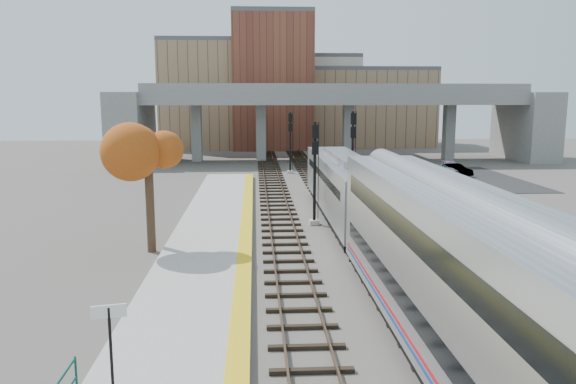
{
  "coord_description": "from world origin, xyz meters",
  "views": [
    {
      "loc": [
        -4.79,
        -25.6,
        7.94
      ],
      "look_at": [
        -2.89,
        6.4,
        2.5
      ],
      "focal_mm": 35.0,
      "sensor_mm": 36.0,
      "label": 1
    }
  ],
  "objects_px": {
    "tree": "(147,141)",
    "car_c": "(450,168)",
    "signal_mast_far": "(290,145)",
    "car_a": "(443,175)",
    "signal_mast_near": "(315,177)",
    "coach": "(486,303)",
    "locomotive": "(344,185)",
    "car_b": "(456,170)",
    "signal_mast_mid": "(352,155)"
  },
  "relations": [
    {
      "from": "signal_mast_far",
      "to": "car_c",
      "type": "height_order",
      "value": "signal_mast_far"
    },
    {
      "from": "coach",
      "to": "tree",
      "type": "distance_m",
      "value": 19.31
    },
    {
      "from": "coach",
      "to": "car_b",
      "type": "distance_m",
      "value": 44.7
    },
    {
      "from": "car_b",
      "to": "signal_mast_mid",
      "type": "bearing_deg",
      "value": -167.16
    },
    {
      "from": "signal_mast_far",
      "to": "car_a",
      "type": "xyz_separation_m",
      "value": [
        14.02,
        -7.04,
        -2.37
      ]
    },
    {
      "from": "signal_mast_near",
      "to": "car_c",
      "type": "distance_m",
      "value": 27.5
    },
    {
      "from": "signal_mast_near",
      "to": "car_a",
      "type": "bearing_deg",
      "value": 50.54
    },
    {
      "from": "signal_mast_mid",
      "to": "car_a",
      "type": "distance_m",
      "value": 12.44
    },
    {
      "from": "signal_mast_far",
      "to": "car_b",
      "type": "distance_m",
      "value": 17.09
    },
    {
      "from": "signal_mast_mid",
      "to": "car_b",
      "type": "distance_m",
      "value": 16.98
    },
    {
      "from": "signal_mast_mid",
      "to": "tree",
      "type": "relative_size",
      "value": 0.88
    },
    {
      "from": "locomotive",
      "to": "signal_mast_far",
      "type": "height_order",
      "value": "signal_mast_far"
    },
    {
      "from": "tree",
      "to": "car_b",
      "type": "height_order",
      "value": "tree"
    },
    {
      "from": "coach",
      "to": "signal_mast_far",
      "type": "distance_m",
      "value": 45.21
    },
    {
      "from": "signal_mast_far",
      "to": "tree",
      "type": "relative_size",
      "value": 0.83
    },
    {
      "from": "signal_mast_near",
      "to": "car_a",
      "type": "xyz_separation_m",
      "value": [
        14.02,
        17.03,
        -2.39
      ]
    },
    {
      "from": "car_b",
      "to": "signal_mast_far",
      "type": "bearing_deg",
      "value": 141.27
    },
    {
      "from": "signal_mast_near",
      "to": "car_a",
      "type": "distance_m",
      "value": 22.18
    },
    {
      "from": "signal_mast_far",
      "to": "car_c",
      "type": "relative_size",
      "value": 1.43
    },
    {
      "from": "signal_mast_mid",
      "to": "car_c",
      "type": "distance_m",
      "value": 17.35
    },
    {
      "from": "signal_mast_far",
      "to": "signal_mast_near",
      "type": "bearing_deg",
      "value": -90.0
    },
    {
      "from": "locomotive",
      "to": "car_b",
      "type": "bearing_deg",
      "value": 53.4
    },
    {
      "from": "tree",
      "to": "car_c",
      "type": "distance_m",
      "value": 37.9
    },
    {
      "from": "signal_mast_mid",
      "to": "signal_mast_far",
      "type": "bearing_deg",
      "value": 106.25
    },
    {
      "from": "car_a",
      "to": "signal_mast_mid",
      "type": "bearing_deg",
      "value": -165.53
    },
    {
      "from": "tree",
      "to": "locomotive",
      "type": "bearing_deg",
      "value": 32.57
    },
    {
      "from": "signal_mast_far",
      "to": "tree",
      "type": "distance_m",
      "value": 31.18
    },
    {
      "from": "signal_mast_near",
      "to": "car_c",
      "type": "relative_size",
      "value": 1.44
    },
    {
      "from": "coach",
      "to": "car_c",
      "type": "relative_size",
      "value": 5.6
    },
    {
      "from": "coach",
      "to": "car_a",
      "type": "relative_size",
      "value": 6.68
    },
    {
      "from": "car_b",
      "to": "locomotive",
      "type": "bearing_deg",
      "value": -155.26
    },
    {
      "from": "signal_mast_mid",
      "to": "coach",
      "type": "bearing_deg",
      "value": -93.68
    },
    {
      "from": "signal_mast_near",
      "to": "car_c",
      "type": "xyz_separation_m",
      "value": [
        16.36,
        21.98,
        -2.38
      ]
    },
    {
      "from": "signal_mast_near",
      "to": "signal_mast_mid",
      "type": "relative_size",
      "value": 0.94
    },
    {
      "from": "tree",
      "to": "car_b",
      "type": "bearing_deg",
      "value": 46.09
    },
    {
      "from": "coach",
      "to": "tree",
      "type": "relative_size",
      "value": 3.23
    },
    {
      "from": "coach",
      "to": "signal_mast_near",
      "type": "height_order",
      "value": "signal_mast_near"
    },
    {
      "from": "signal_mast_mid",
      "to": "car_b",
      "type": "bearing_deg",
      "value": 41.5
    },
    {
      "from": "signal_mast_far",
      "to": "car_b",
      "type": "height_order",
      "value": "signal_mast_far"
    },
    {
      "from": "car_c",
      "to": "locomotive",
      "type": "bearing_deg",
      "value": -110.77
    },
    {
      "from": "signal_mast_far",
      "to": "car_a",
      "type": "distance_m",
      "value": 15.86
    },
    {
      "from": "locomotive",
      "to": "tree",
      "type": "distance_m",
      "value": 13.72
    },
    {
      "from": "tree",
      "to": "car_c",
      "type": "height_order",
      "value": "tree"
    },
    {
      "from": "car_c",
      "to": "coach",
      "type": "bearing_deg",
      "value": -94.22
    },
    {
      "from": "locomotive",
      "to": "car_c",
      "type": "relative_size",
      "value": 4.27
    },
    {
      "from": "car_b",
      "to": "coach",
      "type": "bearing_deg",
      "value": -137.69
    },
    {
      "from": "signal_mast_far",
      "to": "car_b",
      "type": "relative_size",
      "value": 1.77
    },
    {
      "from": "car_a",
      "to": "car_b",
      "type": "height_order",
      "value": "car_a"
    },
    {
      "from": "coach",
      "to": "car_c",
      "type": "height_order",
      "value": "coach"
    },
    {
      "from": "locomotive",
      "to": "coach",
      "type": "height_order",
      "value": "coach"
    }
  ]
}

